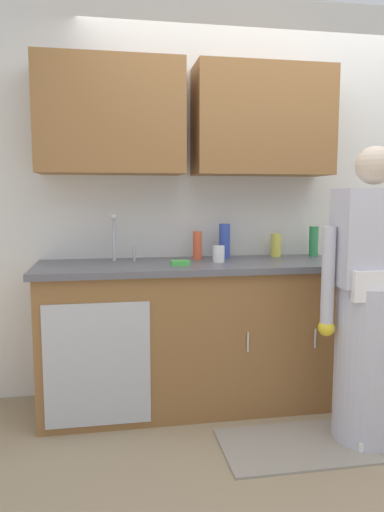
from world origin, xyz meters
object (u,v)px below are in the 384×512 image
object	(u,v)px
bottle_cleaner_spray	(314,241)
bottle_dish_liquid	(276,245)
bottle_water_tall	(225,241)
sink	(121,266)
cup_by_sink	(219,254)
bottle_soap	(197,245)
person_at_sink	(368,319)
sponge	(180,263)

from	to	relation	value
bottle_cleaner_spray	bottle_dish_liquid	distance (m)	0.27
bottle_dish_liquid	bottle_water_tall	bearing A→B (deg)	-175.74
sink	cup_by_sink	world-z (taller)	sink
sink	bottle_soap	distance (m)	0.54
person_at_sink	bottle_soap	distance (m)	1.17
bottle_dish_liquid	sponge	bearing A→B (deg)	-156.58
bottle_water_tall	sink	bearing A→B (deg)	-167.16
sponge	bottle_water_tall	bearing A→B (deg)	39.40
bottle_water_tall	sponge	bearing A→B (deg)	-140.60
bottle_soap	bottle_cleaner_spray	size ratio (longest dim) A/B	0.89
bottle_water_tall	cup_by_sink	distance (m)	0.21
sink	bottle_dish_liquid	size ratio (longest dim) A/B	3.09
cup_by_sink	person_at_sink	bearing A→B (deg)	-42.37
bottle_cleaner_spray	bottle_dish_liquid	world-z (taller)	bottle_cleaner_spray
person_at_sink	sponge	size ratio (longest dim) A/B	14.73
bottle_soap	sponge	size ratio (longest dim) A/B	1.70
bottle_cleaner_spray	cup_by_sink	bearing A→B (deg)	-165.70
bottle_dish_liquid	sponge	distance (m)	0.79
bottle_soap	bottle_water_tall	bearing A→B (deg)	5.67
sink	bottle_cleaner_spray	world-z (taller)	sink
bottle_dish_liquid	cup_by_sink	distance (m)	0.50
sink	person_at_sink	bearing A→B (deg)	-26.26
person_at_sink	bottle_dish_liquid	bearing A→B (deg)	105.43
bottle_dish_liquid	cup_by_sink	bearing A→B (deg)	-155.84
bottle_water_tall	bottle_dish_liquid	bearing A→B (deg)	4.26
bottle_water_tall	bottle_soap	world-z (taller)	bottle_water_tall
bottle_soap	bottle_dish_liquid	world-z (taller)	bottle_soap
bottle_soap	bottle_cleaner_spray	bearing A→B (deg)	1.84
person_at_sink	sponge	world-z (taller)	person_at_sink
cup_by_sink	sponge	xyz separation A→B (m)	(-0.27, -0.11, -0.04)
bottle_cleaner_spray	cup_by_sink	distance (m)	0.75
bottle_dish_liquid	sponge	world-z (taller)	bottle_dish_liquid
bottle_cleaner_spray	bottle_dish_liquid	xyz separation A→B (m)	(-0.27, 0.02, -0.02)
bottle_water_tall	sponge	size ratio (longest dim) A/B	2.14
bottle_soap	bottle_cleaner_spray	xyz separation A→B (m)	(0.84, 0.03, 0.01)
bottle_soap	cup_by_sink	world-z (taller)	bottle_soap
bottle_soap	bottle_dish_liquid	xyz separation A→B (m)	(0.57, 0.05, -0.01)
bottle_cleaner_spray	cup_by_sink	xyz separation A→B (m)	(-0.73, -0.19, -0.05)
bottle_cleaner_spray	sponge	distance (m)	1.04
bottle_cleaner_spray	person_at_sink	bearing A→B (deg)	-92.78
bottle_soap	person_at_sink	bearing A→B (deg)	-44.62
sponge	bottle_dish_liquid	bearing A→B (deg)	23.42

